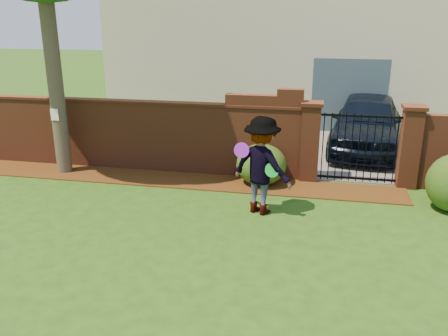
% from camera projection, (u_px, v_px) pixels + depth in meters
% --- Properties ---
extents(ground, '(80.00, 80.00, 0.01)m').
position_uv_depth(ground, '(157.00, 249.00, 7.98)').
color(ground, '#284E13').
rests_on(ground, ground).
extents(mulch_bed, '(11.10, 1.08, 0.03)m').
position_uv_depth(mulch_bed, '(165.00, 179.00, 11.26)').
color(mulch_bed, '#3E220B').
rests_on(mulch_bed, ground).
extents(brick_wall, '(8.70, 0.31, 2.16)m').
position_uv_depth(brick_wall, '(132.00, 133.00, 11.78)').
color(brick_wall, brown).
rests_on(brick_wall, ground).
extents(pillar_left, '(0.50, 0.50, 1.88)m').
position_uv_depth(pillar_left, '(310.00, 141.00, 10.95)').
color(pillar_left, brown).
rests_on(pillar_left, ground).
extents(pillar_right, '(0.50, 0.50, 1.88)m').
position_uv_depth(pillar_right, '(410.00, 146.00, 10.53)').
color(pillar_right, brown).
rests_on(pillar_right, ground).
extents(iron_gate, '(1.78, 0.03, 1.60)m').
position_uv_depth(iron_gate, '(359.00, 148.00, 10.77)').
color(iron_gate, black).
rests_on(iron_gate, ground).
extents(driveway, '(3.20, 8.00, 0.01)m').
position_uv_depth(driveway, '(347.00, 140.00, 14.76)').
color(driveway, slate).
rests_on(driveway, ground).
extents(house, '(12.40, 6.40, 6.30)m').
position_uv_depth(house, '(282.00, 30.00, 17.94)').
color(house, beige).
rests_on(house, ground).
extents(car, '(2.48, 4.91, 1.61)m').
position_uv_depth(car, '(366.00, 124.00, 13.26)').
color(car, black).
rests_on(car, ground).
extents(paper_notice, '(0.20, 0.01, 0.28)m').
position_uv_depth(paper_notice, '(54.00, 115.00, 11.17)').
color(paper_notice, white).
rests_on(paper_notice, tree).
extents(shrub_left, '(1.16, 1.16, 0.95)m').
position_uv_depth(shrub_left, '(261.00, 165.00, 10.84)').
color(shrub_left, '#204615').
rests_on(shrub_left, ground).
extents(man, '(1.45, 1.19, 1.95)m').
position_uv_depth(man, '(260.00, 166.00, 9.13)').
color(man, gray).
rests_on(man, ground).
extents(frisbee_purple, '(0.30, 0.11, 0.30)m').
position_uv_depth(frisbee_purple, '(242.00, 150.00, 8.95)').
color(frisbee_purple, purple).
rests_on(frisbee_purple, man).
extents(frisbee_green, '(0.29, 0.14, 0.28)m').
position_uv_depth(frisbee_green, '(272.00, 170.00, 8.89)').
color(frisbee_green, green).
rests_on(frisbee_green, man).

